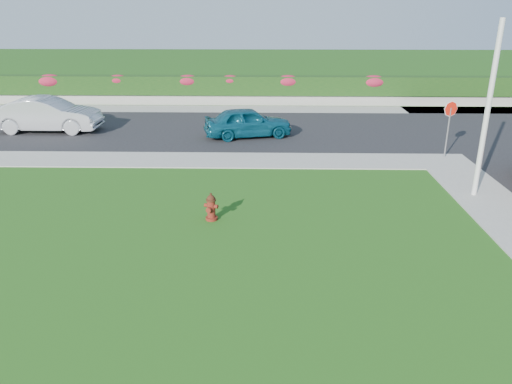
{
  "coord_description": "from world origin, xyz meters",
  "views": [
    {
      "loc": [
        0.13,
        -9.51,
        5.69
      ],
      "look_at": [
        -0.15,
        3.19,
        0.9
      ],
      "focal_mm": 35.0,
      "sensor_mm": 36.0,
      "label": 1
    }
  ],
  "objects_px": {
    "sedan_teal": "(248,122)",
    "utility_pole": "(487,112)",
    "fire_hydrant": "(211,207)",
    "stop_sign": "(450,117)",
    "sedan_silver": "(48,115)"
  },
  "relations": [
    {
      "from": "fire_hydrant",
      "to": "sedan_teal",
      "type": "relative_size",
      "value": 0.2
    },
    {
      "from": "fire_hydrant",
      "to": "sedan_teal",
      "type": "height_order",
      "value": "sedan_teal"
    },
    {
      "from": "fire_hydrant",
      "to": "utility_pole",
      "type": "xyz_separation_m",
      "value": [
        8.14,
        2.09,
        2.3
      ]
    },
    {
      "from": "fire_hydrant",
      "to": "sedan_silver",
      "type": "relative_size",
      "value": 0.16
    },
    {
      "from": "sedan_silver",
      "to": "stop_sign",
      "type": "bearing_deg",
      "value": -102.22
    },
    {
      "from": "sedan_silver",
      "to": "utility_pole",
      "type": "height_order",
      "value": "utility_pole"
    },
    {
      "from": "fire_hydrant",
      "to": "utility_pole",
      "type": "distance_m",
      "value": 8.71
    },
    {
      "from": "utility_pole",
      "to": "stop_sign",
      "type": "distance_m",
      "value": 4.31
    },
    {
      "from": "sedan_teal",
      "to": "sedan_silver",
      "type": "xyz_separation_m",
      "value": [
        -9.45,
        0.82,
        0.13
      ]
    },
    {
      "from": "fire_hydrant",
      "to": "stop_sign",
      "type": "distance_m",
      "value": 10.68
    },
    {
      "from": "utility_pole",
      "to": "stop_sign",
      "type": "height_order",
      "value": "utility_pole"
    },
    {
      "from": "fire_hydrant",
      "to": "stop_sign",
      "type": "height_order",
      "value": "stop_sign"
    },
    {
      "from": "sedan_teal",
      "to": "utility_pole",
      "type": "relative_size",
      "value": 0.73
    },
    {
      "from": "sedan_teal",
      "to": "stop_sign",
      "type": "bearing_deg",
      "value": -125.54
    },
    {
      "from": "fire_hydrant",
      "to": "stop_sign",
      "type": "xyz_separation_m",
      "value": [
        8.57,
        6.25,
        1.27
      ]
    }
  ]
}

